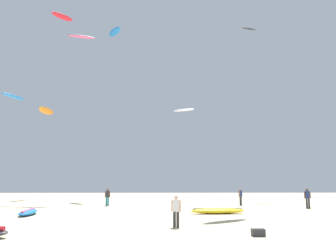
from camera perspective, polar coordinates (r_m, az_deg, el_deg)
name	(u,v)px	position (r m, az deg, el deg)	size (l,w,h in m)	color
person_foreground	(176,209)	(17.33, 1.45, -14.46)	(0.52, 0.37, 1.64)	#2D2D33
person_midground	(107,196)	(32.95, -10.71, -12.08)	(0.55, 0.38, 1.69)	teal
person_left	(240,195)	(34.10, 12.76, -11.94)	(0.38, 0.46, 1.68)	#2D2D33
person_right	(307,197)	(31.87, 23.54, -11.43)	(0.59, 0.40, 1.78)	#2D2D33
kite_grounded_mid	(28,212)	(25.69, -23.59, -13.87)	(1.49, 3.61, 0.43)	blue
kite_grounded_far	(218,211)	(24.88, 8.81, -14.64)	(4.10, 1.37, 0.48)	yellow
cooler_box	(258,233)	(15.24, 15.73, -17.76)	(0.56, 0.36, 0.32)	#2D2D33
kite_aloft_0	(13,96)	(37.56, -25.82, 4.76)	(1.84, 3.10, 0.31)	blue
kite_aloft_2	(115,32)	(51.09, -9.44, 16.20)	(2.78, 3.41, 0.86)	blue
kite_aloft_3	(184,110)	(48.45, 2.83, 2.85)	(3.44, 2.31, 0.65)	white
kite_aloft_4	(249,29)	(51.21, 14.14, 16.42)	(2.42, 1.38, 0.43)	#2D2D33
kite_aloft_5	(62,17)	(48.27, -18.27, 17.99)	(2.77, 2.80, 0.63)	red
kite_aloft_6	(46,111)	(49.68, -20.81, 2.54)	(1.58, 4.11, 0.95)	orange
kite_aloft_9	(81,37)	(43.87, -15.15, 15.10)	(3.69, 1.86, 0.63)	#E5598C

